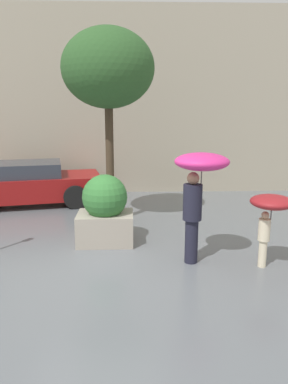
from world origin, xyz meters
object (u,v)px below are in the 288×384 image
Objects in this scene: person_adult at (199,178)px; person_child at (270,209)px; street_tree at (108,69)px; planter_box at (105,211)px; parked_car_near at (29,184)px.

person_child is at bearing -25.39° from person_adult.
street_tree is (-1.71, 2.54, 2.09)m from person_adult.
planter_box is 1.10× the size of person_child.
person_child is (2.96, -1.39, 0.39)m from planter_box.
planter_box reaches higher than person_child.
planter_box is 0.33× the size of parked_car_near.
person_child is (1.21, -0.30, -0.48)m from person_adult.
parked_car_near is at bearing 125.89° from planter_box.
person_child reaches higher than parked_car_near.
person_child is 4.82m from street_tree.
street_tree reaches higher than planter_box.
street_tree reaches higher than person_adult.
street_tree is (0.04, 1.45, 2.96)m from planter_box.
person_adult is (1.75, -1.09, 0.88)m from planter_box.
person_adult is 1.53× the size of person_child.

